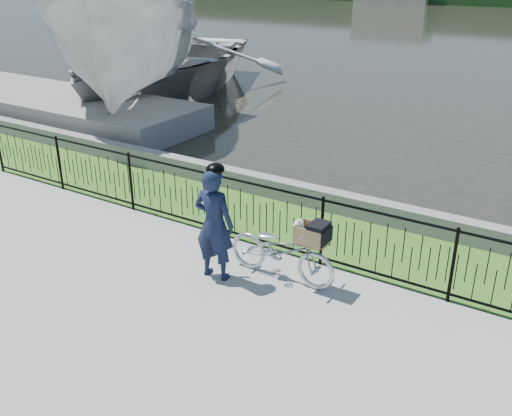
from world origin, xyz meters
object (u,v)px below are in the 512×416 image
Objects in this scene: boat_far at (158,63)px; bicycle_rig at (283,250)px; dock at (52,105)px; cyclist at (214,223)px; boat_near at (133,37)px.

bicycle_rig is at bearing -41.04° from boat_far.
dock is 11.64m from bicycle_rig.
cyclist is 13.15m from boat_far.
boat_near is (-9.41, 6.98, 1.72)m from bicycle_rig.
boat_far is at bearing 82.72° from dock.
dock is 11.06m from cyclist.
bicycle_rig is 0.97× the size of cyclist.
cyclist reaches higher than dock.
dock is at bearing 156.80° from bicycle_rig.
boat_far is (-0.75, 1.86, -1.13)m from boat_near.
cyclist is at bearing -45.18° from boat_far.
boat_near reaches higher than bicycle_rig.
cyclist is 0.16× the size of boat_near.
cyclist is (-0.88, -0.49, 0.42)m from bicycle_rig.
boat_far is at bearing 111.95° from boat_near.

